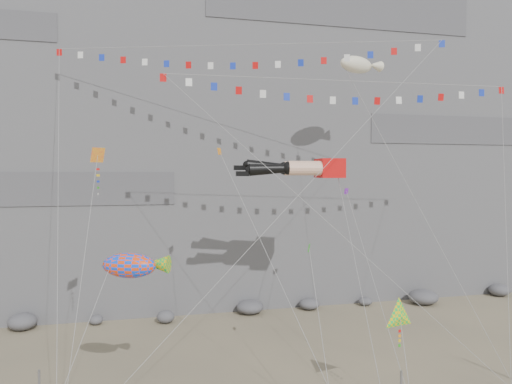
# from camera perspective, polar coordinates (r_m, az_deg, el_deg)

# --- Properties ---
(cliff) EXTENTS (80.00, 28.00, 50.00)m
(cliff) POSITION_cam_1_polar(r_m,az_deg,el_deg) (62.79, -4.00, 12.81)
(cliff) COLOR slate
(cliff) RESTS_ON ground
(talus_boulders) EXTENTS (60.00, 3.00, 1.20)m
(talus_boulders) POSITION_cam_1_polar(r_m,az_deg,el_deg) (48.72, -0.69, -13.05)
(talus_boulders) COLOR #5E5E63
(talus_boulders) RESTS_ON ground
(legs_kite) EXTENTS (8.35, 16.47, 20.19)m
(legs_kite) POSITION_cam_1_polar(r_m,az_deg,el_deg) (37.90, 5.12, 2.72)
(legs_kite) COLOR red
(legs_kite) RESTS_ON ground
(flag_banner_upper) EXTENTS (29.16, 20.12, 30.59)m
(flag_banner_upper) POSITION_cam_1_polar(r_m,az_deg,el_deg) (41.64, -1.40, 16.45)
(flag_banner_upper) COLOR red
(flag_banner_upper) RESTS_ON ground
(flag_banner_lower) EXTENTS (26.29, 9.57, 23.20)m
(flag_banner_lower) POSITION_cam_1_polar(r_m,az_deg,el_deg) (38.25, 10.07, 12.38)
(flag_banner_lower) COLOR red
(flag_banner_lower) RESTS_ON ground
(harlequin_kite) EXTENTS (2.65, 7.31, 15.82)m
(harlequin_kite) POSITION_cam_1_polar(r_m,az_deg,el_deg) (31.82, -17.65, 3.96)
(harlequin_kite) COLOR red
(harlequin_kite) RESTS_ON ground
(fish_windsock) EXTENTS (6.49, 5.99, 10.33)m
(fish_windsock) POSITION_cam_1_polar(r_m,az_deg,el_deg) (28.77, -14.31, -8.15)
(fish_windsock) COLOR #FF400D
(fish_windsock) RESTS_ON ground
(delta_kite) EXTENTS (2.44, 4.44, 7.19)m
(delta_kite) POSITION_cam_1_polar(r_m,az_deg,el_deg) (29.38, 16.14, -13.57)
(delta_kite) COLOR yellow
(delta_kite) RESTS_ON ground
(blimp_windsock) EXTENTS (7.54, 13.75, 26.16)m
(blimp_windsock) POSITION_cam_1_polar(r_m,az_deg,el_deg) (44.39, 11.41, 14.02)
(blimp_windsock) COLOR #F6EECA
(blimp_windsock) RESTS_ON ground
(small_kite_a) EXTENTS (5.11, 13.24, 20.01)m
(small_kite_a) POSITION_cam_1_polar(r_m,az_deg,el_deg) (35.23, -3.96, 4.12)
(small_kite_a) COLOR orange
(small_kite_a) RESTS_ON ground
(small_kite_b) EXTENTS (2.37, 13.61, 17.77)m
(small_kite_b) POSITION_cam_1_polar(r_m,az_deg,el_deg) (38.69, 10.42, -0.37)
(small_kite_b) COLOR purple
(small_kite_b) RESTS_ON ground
(small_kite_c) EXTENTS (2.54, 9.93, 12.77)m
(small_kite_c) POSITION_cam_1_polar(r_m,az_deg,el_deg) (32.13, 6.12, -6.63)
(small_kite_c) COLOR green
(small_kite_c) RESTS_ON ground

